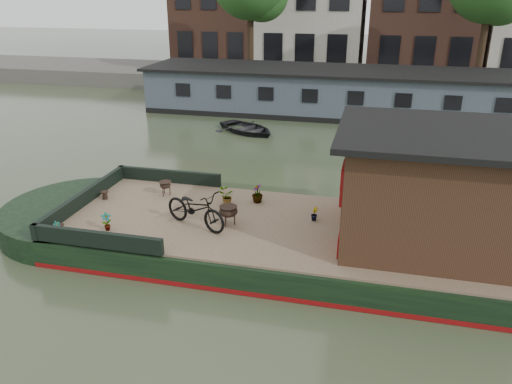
% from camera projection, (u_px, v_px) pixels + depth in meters
% --- Properties ---
extents(ground, '(120.00, 120.00, 0.00)m').
position_uv_depth(ground, '(322.00, 255.00, 11.36)').
color(ground, '#303F28').
rests_on(ground, ground).
extents(houseboat_hull, '(14.01, 4.02, 0.60)m').
position_uv_depth(houseboat_hull, '(265.00, 238.00, 11.55)').
color(houseboat_hull, black).
rests_on(houseboat_hull, ground).
extents(houseboat_deck, '(11.80, 3.80, 0.05)m').
position_uv_depth(houseboat_deck, '(323.00, 230.00, 11.13)').
color(houseboat_deck, '#846852').
rests_on(houseboat_deck, houseboat_hull).
extents(bow_bulwark, '(3.00, 4.00, 0.35)m').
position_uv_depth(bow_bulwark, '(116.00, 201.00, 12.16)').
color(bow_bulwark, black).
rests_on(bow_bulwark, houseboat_deck).
extents(cabin, '(4.00, 3.50, 2.42)m').
position_uv_depth(cabin, '(433.00, 187.00, 10.17)').
color(cabin, black).
rests_on(cabin, houseboat_deck).
extents(bicycle, '(1.77, 1.19, 0.88)m').
position_uv_depth(bicycle, '(195.00, 208.00, 11.09)').
color(bicycle, black).
rests_on(bicycle, houseboat_deck).
extents(potted_plant_a, '(0.27, 0.26, 0.43)m').
position_uv_depth(potted_plant_a, '(107.00, 222.00, 10.99)').
color(potted_plant_a, brown).
rests_on(potted_plant_a, houseboat_deck).
extents(potted_plant_b, '(0.16, 0.19, 0.32)m').
position_uv_depth(potted_plant_b, '(314.00, 214.00, 11.49)').
color(potted_plant_b, brown).
rests_on(potted_plant_b, houseboat_deck).
extents(potted_plant_c, '(0.44, 0.41, 0.41)m').
position_uv_depth(potted_plant_c, '(226.00, 197.00, 12.33)').
color(potted_plant_c, '#A04A2E').
rests_on(potted_plant_c, houseboat_deck).
extents(potted_plant_d, '(0.35, 0.35, 0.48)m').
position_uv_depth(potted_plant_d, '(257.00, 193.00, 12.44)').
color(potted_plant_d, '#9F392B').
rests_on(potted_plant_d, houseboat_deck).
extents(potted_plant_e, '(0.15, 0.19, 0.32)m').
position_uv_depth(potted_plant_e, '(58.00, 228.00, 10.82)').
color(potted_plant_e, '#9D3B2E').
rests_on(potted_plant_e, houseboat_deck).
extents(brazier_front, '(0.44, 0.44, 0.46)m').
position_uv_depth(brazier_front, '(228.00, 216.00, 11.25)').
color(brazier_front, black).
rests_on(brazier_front, houseboat_deck).
extents(brazier_rear, '(0.39, 0.39, 0.37)m').
position_uv_depth(brazier_rear, '(166.00, 188.00, 12.89)').
color(brazier_rear, black).
rests_on(brazier_rear, houseboat_deck).
extents(bollard_port, '(0.19, 0.19, 0.21)m').
position_uv_depth(bollard_port, '(105.00, 195.00, 12.67)').
color(bollard_port, black).
rests_on(bollard_port, houseboat_deck).
extents(bollard_stbd, '(0.17, 0.17, 0.19)m').
position_uv_depth(bollard_stbd, '(61.00, 228.00, 10.95)').
color(bollard_stbd, black).
rests_on(bollard_stbd, houseboat_deck).
extents(dinghy, '(3.50, 3.29, 0.59)m').
position_uv_depth(dinghy, '(247.00, 125.00, 20.92)').
color(dinghy, black).
rests_on(dinghy, ground).
extents(far_houseboat, '(20.40, 4.40, 2.11)m').
position_uv_depth(far_houseboat, '(358.00, 94.00, 23.58)').
color(far_houseboat, '#414C56').
rests_on(far_houseboat, ground).
extents(quay, '(60.00, 6.00, 0.90)m').
position_uv_depth(quay, '(363.00, 82.00, 29.62)').
color(quay, '#47443F').
rests_on(quay, ground).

